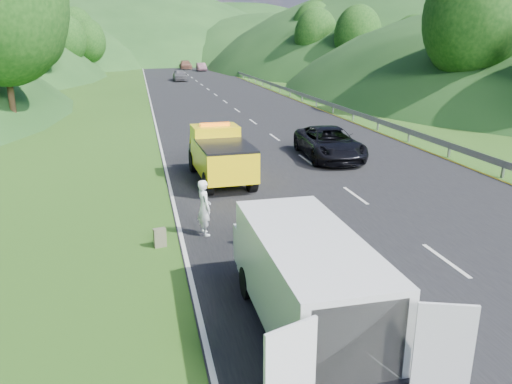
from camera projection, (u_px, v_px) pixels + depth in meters
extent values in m
plane|color=#38661E|center=(317.00, 243.00, 14.84)|extent=(320.00, 320.00, 0.00)
cube|color=black|center=(216.00, 95.00, 52.70)|extent=(14.00, 200.00, 0.02)
cube|color=gray|center=(256.00, 83.00, 65.90)|extent=(0.06, 140.00, 1.52)
cylinder|color=black|center=(194.00, 162.00, 22.55)|extent=(0.36, 0.93, 0.92)
cylinder|color=black|center=(231.00, 159.00, 22.99)|extent=(0.36, 0.93, 0.92)
cylinder|color=black|center=(208.00, 184.00, 19.18)|extent=(0.36, 0.93, 0.92)
cylinder|color=black|center=(252.00, 180.00, 19.62)|extent=(0.36, 0.93, 0.92)
cube|color=yellow|center=(215.00, 145.00, 21.79)|extent=(2.03, 1.55, 1.74)
cube|color=yellow|center=(225.00, 161.00, 19.97)|extent=(2.15, 3.20, 1.19)
cube|color=black|center=(225.00, 145.00, 19.78)|extent=(2.15, 3.20, 0.09)
cube|color=black|center=(211.00, 151.00, 22.96)|extent=(1.88, 1.18, 0.64)
cube|color=black|center=(209.00, 153.00, 23.52)|extent=(1.93, 0.27, 0.46)
cube|color=yellow|center=(209.00, 137.00, 23.07)|extent=(1.86, 0.80, 1.00)
cube|color=orange|center=(215.00, 124.00, 21.52)|extent=(1.29, 0.29, 0.15)
cube|color=black|center=(212.00, 135.00, 22.29)|extent=(1.74, 0.15, 0.82)
cylinder|color=black|center=(248.00, 283.00, 11.63)|extent=(0.29, 0.75, 0.75)
cylinder|color=black|center=(317.00, 275.00, 12.00)|extent=(0.29, 0.75, 0.75)
cylinder|color=black|center=(288.00, 367.00, 8.66)|extent=(0.29, 0.75, 0.75)
cylinder|color=black|center=(377.00, 353.00, 9.03)|extent=(0.29, 0.75, 0.75)
cube|color=silver|center=(307.00, 277.00, 9.97)|extent=(1.95, 4.90, 1.74)
cube|color=silver|center=(273.00, 244.00, 12.49)|extent=(1.88, 0.86, 0.94)
cube|color=black|center=(276.00, 218.00, 12.09)|extent=(1.74, 0.33, 0.78)
cube|color=black|center=(358.00, 345.00, 7.75)|extent=(1.60, 0.10, 1.50)
cube|color=silver|center=(290.00, 374.00, 7.08)|extent=(0.86, 0.36, 1.60)
cube|color=silver|center=(443.00, 350.00, 7.62)|extent=(0.86, 0.35, 1.60)
imported|color=white|center=(205.00, 235.00, 15.43)|extent=(0.59, 0.72, 1.74)
imported|color=tan|center=(261.00, 248.00, 14.48)|extent=(0.67, 0.64, 1.10)
imported|color=black|center=(349.00, 371.00, 9.13)|extent=(1.16, 0.69, 1.77)
cube|color=#5A5843|center=(160.00, 238.00, 14.48)|extent=(0.38, 0.26, 0.56)
cylinder|color=black|center=(358.00, 375.00, 9.01)|extent=(0.62, 0.62, 0.20)
imported|color=black|center=(329.00, 158.00, 25.14)|extent=(2.89, 5.67, 1.54)
imported|color=#545358|center=(180.00, 81.00, 69.71)|extent=(1.84, 4.57, 1.56)
imported|color=#6B4754|center=(201.00, 71.00, 89.88)|extent=(1.50, 4.29, 1.41)
imported|color=brown|center=(186.00, 69.00, 95.65)|extent=(2.13, 5.25, 1.52)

